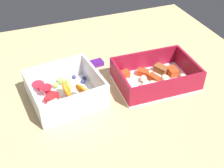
# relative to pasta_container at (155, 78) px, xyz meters

# --- Properties ---
(table_surface) EXTENTS (0.80, 0.80, 0.02)m
(table_surface) POSITION_rel_pasta_container_xyz_m (-0.10, 0.01, -0.03)
(table_surface) COLOR tan
(table_surface) RESTS_ON ground
(pasta_container) EXTENTS (0.19, 0.14, 0.05)m
(pasta_container) POSITION_rel_pasta_container_xyz_m (0.00, 0.00, 0.00)
(pasta_container) COLOR white
(pasta_container) RESTS_ON table_surface
(fruit_bowl) EXTENTS (0.17, 0.16, 0.06)m
(fruit_bowl) POSITION_rel_pasta_container_xyz_m (-0.22, 0.02, 0.00)
(fruit_bowl) COLOR white
(fruit_bowl) RESTS_ON table_surface
(candy_bar) EXTENTS (0.07, 0.03, 0.01)m
(candy_bar) POSITION_rel_pasta_container_xyz_m (-0.12, 0.12, -0.01)
(candy_bar) COLOR #51197A
(candy_bar) RESTS_ON table_surface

